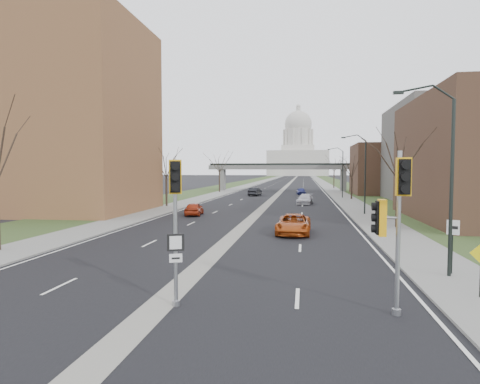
% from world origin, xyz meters
% --- Properties ---
extents(ground, '(700.00, 700.00, 0.00)m').
position_xyz_m(ground, '(0.00, 0.00, 0.00)').
color(ground, black).
rests_on(ground, ground).
extents(road_surface, '(20.00, 600.00, 0.01)m').
position_xyz_m(road_surface, '(0.00, 150.00, 0.01)').
color(road_surface, black).
rests_on(road_surface, ground).
extents(median_strip, '(1.20, 600.00, 0.02)m').
position_xyz_m(median_strip, '(0.00, 150.00, 0.00)').
color(median_strip, gray).
rests_on(median_strip, ground).
extents(sidewalk_right, '(4.00, 600.00, 0.12)m').
position_xyz_m(sidewalk_right, '(12.00, 150.00, 0.06)').
color(sidewalk_right, gray).
rests_on(sidewalk_right, ground).
extents(sidewalk_left, '(4.00, 600.00, 0.12)m').
position_xyz_m(sidewalk_left, '(-12.00, 150.00, 0.06)').
color(sidewalk_left, gray).
rests_on(sidewalk_left, ground).
extents(grass_verge_right, '(8.00, 600.00, 0.10)m').
position_xyz_m(grass_verge_right, '(18.00, 150.00, 0.05)').
color(grass_verge_right, '#314620').
rests_on(grass_verge_right, ground).
extents(grass_verge_left, '(8.00, 600.00, 0.10)m').
position_xyz_m(grass_verge_left, '(-18.00, 150.00, 0.05)').
color(grass_verge_left, '#314620').
rests_on(grass_verge_left, ground).
extents(apartment_building, '(25.00, 16.00, 22.00)m').
position_xyz_m(apartment_building, '(-26.00, 30.00, 11.00)').
color(apartment_building, brown).
rests_on(apartment_building, ground).
extents(commercial_block_mid, '(18.00, 22.00, 15.00)m').
position_xyz_m(commercial_block_mid, '(28.00, 52.00, 7.50)').
color(commercial_block_mid, '#595752').
rests_on(commercial_block_mid, ground).
extents(commercial_block_far, '(14.00, 14.00, 10.00)m').
position_xyz_m(commercial_block_far, '(22.00, 70.00, 5.00)').
color(commercial_block_far, '#452C20').
rests_on(commercial_block_far, ground).
extents(pedestrian_bridge, '(34.00, 3.00, 6.45)m').
position_xyz_m(pedestrian_bridge, '(0.00, 80.00, 4.84)').
color(pedestrian_bridge, slate).
rests_on(pedestrian_bridge, ground).
extents(capitol, '(48.00, 42.00, 55.75)m').
position_xyz_m(capitol, '(0.00, 320.00, 18.60)').
color(capitol, silver).
rests_on(capitol, ground).
extents(streetlight_near, '(2.61, 0.20, 8.70)m').
position_xyz_m(streetlight_near, '(10.99, 6.00, 6.95)').
color(streetlight_near, black).
rests_on(streetlight_near, sidewalk_right).
extents(streetlight_mid, '(2.61, 0.20, 8.70)m').
position_xyz_m(streetlight_mid, '(10.99, 32.00, 6.95)').
color(streetlight_mid, black).
rests_on(streetlight_mid, sidewalk_right).
extents(streetlight_far, '(2.61, 0.20, 8.70)m').
position_xyz_m(streetlight_far, '(10.99, 58.00, 6.95)').
color(streetlight_far, black).
rests_on(streetlight_far, sidewalk_right).
extents(tree_left_b, '(6.75, 6.75, 8.81)m').
position_xyz_m(tree_left_b, '(-13.00, 38.00, 6.23)').
color(tree_left_b, '#382B21').
rests_on(tree_left_b, sidewalk_left).
extents(tree_left_c, '(7.65, 7.65, 9.99)m').
position_xyz_m(tree_left_c, '(-13.00, 72.00, 7.04)').
color(tree_left_c, '#382B21').
rests_on(tree_left_c, sidewalk_left).
extents(tree_right_a, '(7.20, 7.20, 9.40)m').
position_xyz_m(tree_right_a, '(13.00, 22.00, 6.64)').
color(tree_right_a, '#382B21').
rests_on(tree_right_a, sidewalk_right).
extents(tree_right_b, '(6.30, 6.30, 8.22)m').
position_xyz_m(tree_right_b, '(13.00, 55.00, 5.82)').
color(tree_right_b, '#382B21').
rests_on(tree_right_b, sidewalk_right).
extents(tree_right_c, '(7.65, 7.65, 9.99)m').
position_xyz_m(tree_right_c, '(13.00, 95.00, 7.04)').
color(tree_right_c, '#382B21').
rests_on(tree_right_c, sidewalk_right).
extents(signal_pole_median, '(0.74, 0.89, 5.34)m').
position_xyz_m(signal_pole_median, '(0.74, 0.17, 3.72)').
color(signal_pole_median, gray).
rests_on(signal_pole_median, ground).
extents(signal_pole_right, '(0.99, 0.98, 5.61)m').
position_xyz_m(signal_pole_right, '(8.17, 0.55, 3.67)').
color(signal_pole_right, gray).
rests_on(signal_pole_right, ground).
extents(speed_limit_sign, '(0.51, 0.24, 2.52)m').
position_xyz_m(speed_limit_sign, '(12.07, 6.46, 1.85)').
color(speed_limit_sign, black).
rests_on(speed_limit_sign, sidewalk_right).
extents(car_left_near, '(2.11, 4.32, 1.42)m').
position_xyz_m(car_left_near, '(-6.61, 28.81, 0.71)').
color(car_left_near, '#982911').
rests_on(car_left_near, ground).
extents(car_left_far, '(2.24, 4.89, 1.55)m').
position_xyz_m(car_left_far, '(-3.99, 62.21, 0.78)').
color(car_left_far, black).
rests_on(car_left_far, ground).
extents(car_right_near, '(2.70, 5.56, 1.52)m').
position_xyz_m(car_right_near, '(4.44, 17.76, 0.76)').
color(car_right_near, '#AB4412').
rests_on(car_right_near, ground).
extents(car_right_mid, '(2.60, 5.10, 1.42)m').
position_xyz_m(car_right_mid, '(5.38, 44.97, 0.71)').
color(car_right_mid, silver).
rests_on(car_right_mid, ground).
extents(car_right_far, '(2.07, 4.23, 1.39)m').
position_xyz_m(car_right_far, '(4.66, 67.19, 0.69)').
color(car_right_far, navy).
rests_on(car_right_far, ground).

